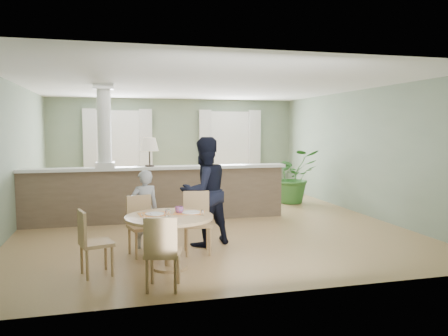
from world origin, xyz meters
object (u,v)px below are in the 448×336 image
object	(u,v)px
chair_far_boy	(141,222)
chair_near	(162,250)
houseplant	(293,176)
dining_table	(170,226)
sofa	(191,189)
chair_far_man	(197,219)
chair_side	(91,240)
man_person	(204,191)
child_person	(145,209)

from	to	relation	value
chair_far_boy	chair_near	xyz separation A→B (m)	(0.13, -1.57, 0.00)
houseplant	dining_table	distance (m)	5.71
chair_far_boy	chair_near	size ratio (longest dim) A/B	0.99
sofa	chair_far_man	xyz separation A→B (m)	(-0.58, -3.77, 0.06)
chair_side	man_person	xyz separation A→B (m)	(1.69, 1.10, 0.40)
chair_near	child_person	bearing A→B (deg)	-73.29
chair_far_man	dining_table	bearing A→B (deg)	-121.50
chair_side	man_person	distance (m)	2.05
dining_table	sofa	bearing A→B (deg)	76.32
child_person	chair_side	bearing A→B (deg)	43.84
chair_near	chair_side	world-z (taller)	chair_near
chair_far_man	houseplant	bearing A→B (deg)	55.48
dining_table	chair_far_man	size ratio (longest dim) A/B	1.28
chair_near	chair_side	xyz separation A→B (m)	(-0.81, 0.74, -0.02)
chair_side	man_person	size ratio (longest dim) A/B	0.49
sofa	chair_far_man	size ratio (longest dim) A/B	3.32
chair_far_man	child_person	bearing A→B (deg)	155.13
sofa	chair_side	distance (m)	4.96
chair_far_boy	chair_side	bearing A→B (deg)	-144.59
chair_far_boy	man_person	world-z (taller)	man_person
chair_near	sofa	bearing A→B (deg)	-88.68
child_person	chair_far_boy	bearing A→B (deg)	64.75
chair_far_boy	man_person	bearing A→B (deg)	0.23
sofa	houseplant	world-z (taller)	houseplant
houseplant	child_person	bearing A→B (deg)	-139.71
houseplant	sofa	bearing A→B (deg)	179.48
houseplant	chair_far_man	size ratio (longest dim) A/B	1.47
dining_table	chair_far_man	xyz separation A→B (m)	(0.49, 0.65, -0.06)
chair_far_man	chair_side	xyz separation A→B (m)	(-1.50, -0.74, -0.04)
sofa	man_person	world-z (taller)	man_person
chair_near	houseplant	bearing A→B (deg)	-111.42
dining_table	chair_near	world-z (taller)	chair_near
houseplant	chair_near	xyz separation A→B (m)	(-3.84, -5.22, -0.19)
sofa	houseplant	xyz separation A→B (m)	(2.57, -0.02, 0.23)
chair_near	child_person	xyz separation A→B (m)	(-0.06, 1.91, 0.13)
houseplant	chair_far_man	bearing A→B (deg)	-130.11
houseplant	chair_far_man	xyz separation A→B (m)	(-3.15, -3.74, -0.17)
chair_near	man_person	size ratio (longest dim) A/B	0.51
dining_table	chair_side	distance (m)	1.01
sofa	man_person	bearing A→B (deg)	-102.77
chair_far_man	child_person	distance (m)	0.87
chair_side	chair_far_man	bearing A→B (deg)	-79.56
child_person	man_person	xyz separation A→B (m)	(0.94, -0.07, 0.25)
chair_far_man	chair_far_boy	bearing A→B (deg)	179.28
sofa	chair_far_boy	bearing A→B (deg)	-117.03
child_person	houseplant	bearing A→B (deg)	-153.28
chair_far_man	chair_side	bearing A→B (deg)	-148.21
man_person	chair_far_boy	bearing A→B (deg)	-7.07
chair_side	chair_near	bearing A→B (deg)	-148.16
man_person	chair_near	bearing A→B (deg)	42.12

